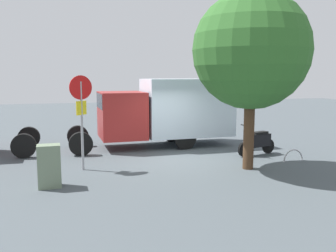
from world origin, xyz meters
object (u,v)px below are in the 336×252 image
street_tree (251,51)px  bike_rack_hoop (293,161)px  motorcycle (257,141)px  utility_cabinet (49,166)px  box_truck_near (166,109)px  stop_sign (81,108)px

street_tree → bike_rack_hoop: street_tree is taller
motorcycle → utility_cabinet: motorcycle is taller
box_truck_near → motorcycle: (-2.88, 2.75, -1.07)m
motorcycle → stop_sign: 6.73m
street_tree → utility_cabinet: (6.16, 0.35, -3.20)m
motorcycle → street_tree: (1.37, 1.82, 3.27)m
box_truck_near → stop_sign: bearing=40.5°
motorcycle → stop_sign: bearing=-11.1°
utility_cabinet → stop_sign: bearing=-120.3°
street_tree → box_truck_near: bearing=-71.7°
box_truck_near → motorcycle: box_truck_near is taller
box_truck_near → street_tree: street_tree is taller
stop_sign → utility_cabinet: bearing=59.7°
utility_cabinet → street_tree: bearing=-176.8°
street_tree → utility_cabinet: size_ratio=4.82×
box_truck_near → street_tree: 5.29m
street_tree → stop_sign: bearing=-14.4°
box_truck_near → street_tree: bearing=107.4°
utility_cabinet → bike_rack_hoop: utility_cabinet is taller
bike_rack_hoop → street_tree: bearing=14.8°
motorcycle → street_tree: bearing=37.7°
street_tree → bike_rack_hoop: bearing=-165.2°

